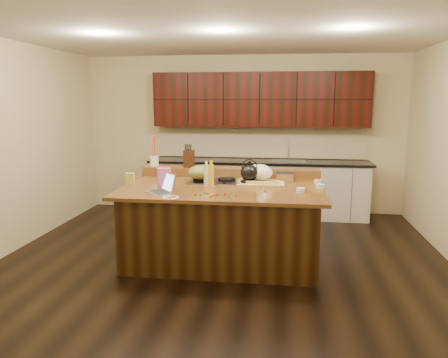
# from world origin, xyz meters

# --- Properties ---
(room) EXTENTS (5.52, 5.02, 2.72)m
(room) POSITION_xyz_m (0.00, 0.00, 1.35)
(room) COLOR black
(room) RESTS_ON ground
(island) EXTENTS (2.40, 1.60, 0.92)m
(island) POSITION_xyz_m (0.00, 0.00, 0.46)
(island) COLOR black
(island) RESTS_ON ground
(back_ledge) EXTENTS (2.40, 0.30, 0.12)m
(back_ledge) POSITION_xyz_m (0.00, 0.70, 0.98)
(back_ledge) COLOR black
(back_ledge) RESTS_ON island
(cooktop) EXTENTS (0.92, 0.52, 0.05)m
(cooktop) POSITION_xyz_m (0.00, 0.30, 0.94)
(cooktop) COLOR gray
(cooktop) RESTS_ON island
(back_counter) EXTENTS (3.70, 0.66, 2.40)m
(back_counter) POSITION_xyz_m (0.30, 2.23, 0.98)
(back_counter) COLOR silver
(back_counter) RESTS_ON ground
(kettle) EXTENTS (0.26, 0.26, 0.20)m
(kettle) POSITION_xyz_m (0.30, 0.17, 1.07)
(kettle) COLOR black
(kettle) RESTS_ON cooktop
(green_bowl) EXTENTS (0.43, 0.43, 0.18)m
(green_bowl) POSITION_xyz_m (-0.30, 0.17, 1.06)
(green_bowl) COLOR olive
(green_bowl) RESTS_ON cooktop
(laptop) EXTENTS (0.40, 0.41, 0.22)m
(laptop) POSITION_xyz_m (-0.63, -0.46, 0.98)
(laptop) COLOR #B7B7BC
(laptop) RESTS_ON island
(oil_bottle) EXTENTS (0.08, 0.08, 0.27)m
(oil_bottle) POSITION_xyz_m (-0.14, -0.06, 1.06)
(oil_bottle) COLOR yellow
(oil_bottle) RESTS_ON island
(vinegar_bottle) EXTENTS (0.07, 0.07, 0.25)m
(vinegar_bottle) POSITION_xyz_m (-0.22, 0.04, 1.04)
(vinegar_bottle) COLOR silver
(vinegar_bottle) RESTS_ON island
(wooden_tray) EXTENTS (0.59, 0.47, 0.23)m
(wooden_tray) POSITION_xyz_m (0.42, 0.27, 1.02)
(wooden_tray) COLOR tan
(wooden_tray) RESTS_ON island
(ramekin_a) EXTENTS (0.12, 0.12, 0.04)m
(ramekin_a) POSITION_xyz_m (0.92, -0.20, 0.94)
(ramekin_a) COLOR white
(ramekin_a) RESTS_ON island
(ramekin_b) EXTENTS (0.10, 0.10, 0.04)m
(ramekin_b) POSITION_xyz_m (1.15, 0.05, 0.94)
(ramekin_b) COLOR white
(ramekin_b) RESTS_ON island
(ramekin_c) EXTENTS (0.11, 0.11, 0.04)m
(ramekin_c) POSITION_xyz_m (1.15, 0.35, 0.94)
(ramekin_c) COLOR white
(ramekin_c) RESTS_ON island
(strainer_bowl) EXTENTS (0.31, 0.31, 0.09)m
(strainer_bowl) POSITION_xyz_m (0.74, 0.43, 0.97)
(strainer_bowl) COLOR #996B3F
(strainer_bowl) RESTS_ON island
(kitchen_timer) EXTENTS (0.09, 0.09, 0.07)m
(kitchen_timer) POSITION_xyz_m (0.51, -0.27, 0.96)
(kitchen_timer) COLOR silver
(kitchen_timer) RESTS_ON island
(pink_bag) EXTENTS (0.14, 0.08, 0.26)m
(pink_bag) POSITION_xyz_m (-0.64, -0.33, 1.05)
(pink_bag) COLOR pink
(pink_bag) RESTS_ON island
(candy_plate) EXTENTS (0.22, 0.22, 0.01)m
(candy_plate) POSITION_xyz_m (-0.47, -0.71, 0.93)
(candy_plate) COLOR white
(candy_plate) RESTS_ON island
(package_box) EXTENTS (0.11, 0.09, 0.15)m
(package_box) POSITION_xyz_m (-1.15, -0.07, 0.99)
(package_box) COLOR gold
(package_box) RESTS_ON island
(utensil_crock) EXTENTS (0.16, 0.16, 0.14)m
(utensil_crock) POSITION_xyz_m (-1.07, 0.70, 1.11)
(utensil_crock) COLOR white
(utensil_crock) RESTS_ON back_ledge
(knife_block) EXTENTS (0.12, 0.19, 0.23)m
(knife_block) POSITION_xyz_m (-0.58, 0.70, 1.16)
(knife_block) COLOR black
(knife_block) RESTS_ON back_ledge
(gumdrop_0) EXTENTS (0.02, 0.02, 0.02)m
(gumdrop_0) POSITION_xyz_m (-0.00, -0.55, 0.93)
(gumdrop_0) COLOR red
(gumdrop_0) RESTS_ON island
(gumdrop_1) EXTENTS (0.02, 0.02, 0.02)m
(gumdrop_1) POSITION_xyz_m (-0.15, -0.45, 0.93)
(gumdrop_1) COLOR #198C26
(gumdrop_1) RESTS_ON island
(gumdrop_2) EXTENTS (0.02, 0.02, 0.02)m
(gumdrop_2) POSITION_xyz_m (0.22, -0.54, 0.93)
(gumdrop_2) COLOR red
(gumdrop_2) RESTS_ON island
(gumdrop_3) EXTENTS (0.02, 0.02, 0.02)m
(gumdrop_3) POSITION_xyz_m (0.01, -0.49, 0.93)
(gumdrop_3) COLOR #198C26
(gumdrop_3) RESTS_ON island
(gumdrop_4) EXTENTS (0.02, 0.02, 0.02)m
(gumdrop_4) POSITION_xyz_m (-0.11, -0.45, 0.93)
(gumdrop_4) COLOR red
(gumdrop_4) RESTS_ON island
(gumdrop_5) EXTENTS (0.02, 0.02, 0.02)m
(gumdrop_5) POSITION_xyz_m (0.14, -0.61, 0.93)
(gumdrop_5) COLOR #198C26
(gumdrop_5) RESTS_ON island
(gumdrop_6) EXTENTS (0.02, 0.02, 0.02)m
(gumdrop_6) POSITION_xyz_m (-0.03, -0.56, 0.93)
(gumdrop_6) COLOR red
(gumdrop_6) RESTS_ON island
(gumdrop_7) EXTENTS (0.02, 0.02, 0.02)m
(gumdrop_7) POSITION_xyz_m (0.14, -0.43, 0.93)
(gumdrop_7) COLOR #198C26
(gumdrop_7) RESTS_ON island
(gumdrop_8) EXTENTS (0.02, 0.02, 0.02)m
(gumdrop_8) POSITION_xyz_m (-0.00, -0.48, 0.93)
(gumdrop_8) COLOR red
(gumdrop_8) RESTS_ON island
(gumdrop_9) EXTENTS (0.02, 0.02, 0.02)m
(gumdrop_9) POSITION_xyz_m (-0.06, -0.61, 0.93)
(gumdrop_9) COLOR #198C26
(gumdrop_9) RESTS_ON island
(gumdrop_10) EXTENTS (0.02, 0.02, 0.02)m
(gumdrop_10) POSITION_xyz_m (0.08, -0.48, 0.93)
(gumdrop_10) COLOR red
(gumdrop_10) RESTS_ON island
(gumdrop_11) EXTENTS (0.02, 0.02, 0.02)m
(gumdrop_11) POSITION_xyz_m (-0.17, -0.56, 0.93)
(gumdrop_11) COLOR #198C26
(gumdrop_11) RESTS_ON island
(gumdrop_12) EXTENTS (0.02, 0.02, 0.02)m
(gumdrop_12) POSITION_xyz_m (-0.23, -0.55, 0.93)
(gumdrop_12) COLOR red
(gumdrop_12) RESTS_ON island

